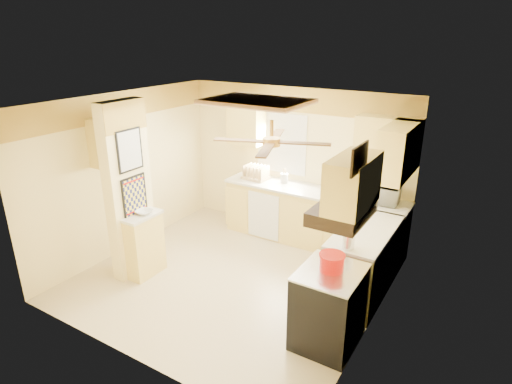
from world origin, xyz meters
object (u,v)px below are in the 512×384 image
Objects in this scene: stove at (329,307)px; kettle at (349,241)px; bowl at (144,212)px; dutch_oven at (332,262)px; microwave at (382,194)px.

kettle is at bearing 91.17° from stove.
stove is 4.03× the size of bowl.
stove is 0.55m from dutch_oven.
kettle is (2.78, 0.51, 0.07)m from bowl.
bowl is at bearing 179.27° from stove.
dutch_oven reaches higher than stove.
kettle is (0.08, -1.64, -0.04)m from microwave.
stove is 2.83m from bowl.
microwave reaches higher than bowl.
kettle is (-0.00, 0.52, 0.03)m from dutch_oven.
microwave is 2.17× the size of bowl.
microwave is at bearing 92.73° from kettle.
microwave is 3.45m from bowl.
stove is 1.86× the size of microwave.
dutch_oven is at bearing -89.85° from kettle.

